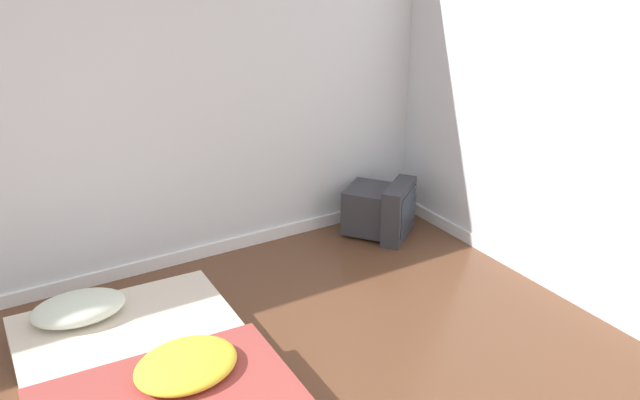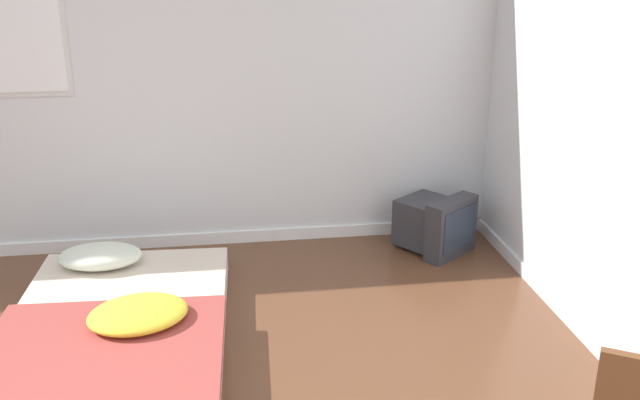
{
  "view_description": "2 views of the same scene",
  "coord_description": "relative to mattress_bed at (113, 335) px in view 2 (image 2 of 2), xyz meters",
  "views": [
    {
      "loc": [
        -0.51,
        -1.83,
        2.33
      ],
      "look_at": [
        1.48,
        1.46,
        0.7
      ],
      "focal_mm": 40.0,
      "sensor_mm": 36.0,
      "label": 1
    },
    {
      "loc": [
        0.89,
        -2.48,
        2.11
      ],
      "look_at": [
        1.45,
        1.37,
        0.69
      ],
      "focal_mm": 40.0,
      "sensor_mm": 36.0,
      "label": 2
    }
  ],
  "objects": [
    {
      "name": "crt_tv",
      "position": [
        2.12,
        1.1,
        0.09
      ],
      "size": [
        0.6,
        0.61,
        0.42
      ],
      "color": "#333338",
      "rests_on": "ground_plane"
    },
    {
      "name": "mattress_bed",
      "position": [
        0.0,
        0.0,
        0.0
      ],
      "size": [
        1.27,
        2.02,
        0.31
      ],
      "color": "beige",
      "rests_on": "ground_plane"
    },
    {
      "name": "wall_back",
      "position": [
        -0.27,
        1.47,
        1.18
      ],
      "size": [
        8.11,
        0.08,
        2.6
      ],
      "color": "silver",
      "rests_on": "ground_plane"
    }
  ]
}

